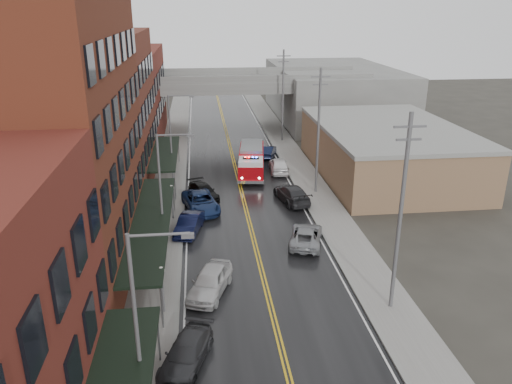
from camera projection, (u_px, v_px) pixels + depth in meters
road at (248, 216)px, 43.43m from camera, size 11.00×160.00×0.02m
sidewalk_left at (163, 219)px, 42.62m from camera, size 3.00×160.00×0.15m
sidewalk_right at (329, 212)px, 44.19m from camera, size 3.00×160.00×0.15m
curb_left at (182, 218)px, 42.79m from camera, size 0.30×160.00×0.15m
curb_right at (311, 212)px, 44.02m from camera, size 0.30×160.00×0.15m
brick_building_b at (54, 140)px, 32.33m from camera, size 9.00×20.00×18.00m
brick_building_c at (102, 111)px, 49.14m from camera, size 9.00×15.00×15.00m
brick_building_far at (126, 96)px, 65.94m from camera, size 9.00×20.00×12.00m
tan_building at (386, 152)px, 53.59m from camera, size 14.00×22.00×5.00m
right_far_block at (333, 92)px, 81.19m from camera, size 18.00×30.00×8.00m
awning_1 at (151, 221)px, 35.06m from camera, size 2.60×18.00×3.09m
awning_2 at (165, 153)px, 51.35m from camera, size 2.60×13.00×3.09m
globe_lamp_1 at (162, 279)px, 28.90m from camera, size 0.44×0.44×3.12m
globe_lamp_2 at (172, 194)px, 41.93m from camera, size 0.44×0.44×3.12m
street_lamp_0 at (142, 318)px, 20.44m from camera, size 2.64×0.22×9.00m
street_lamp_1 at (164, 186)px, 35.32m from camera, size 2.64×0.22×9.00m
street_lamp_2 at (173, 133)px, 50.21m from camera, size 2.64×0.22×9.00m
utility_pole_0 at (401, 212)px, 28.05m from camera, size 1.80×0.24×12.00m
utility_pole_1 at (318, 130)px, 46.65m from camera, size 1.80×0.24×12.00m
utility_pole_2 at (283, 94)px, 65.26m from camera, size 1.80×0.24×12.00m
overpass at (225, 90)px, 71.11m from camera, size 40.00×10.00×7.50m
fire_truck at (251, 160)px, 53.60m from camera, size 4.11×8.46×2.99m
parked_car_left_3 at (186, 353)px, 25.26m from camera, size 3.28×4.99×1.34m
parked_car_left_4 at (210, 281)px, 31.55m from camera, size 3.50×5.25×1.66m
parked_car_left_5 at (189, 224)px, 40.03m from camera, size 2.61×4.73×1.48m
parked_car_left_6 at (201, 202)px, 44.43m from camera, size 3.77×6.13×1.59m
parked_car_left_7 at (203, 191)px, 47.25m from camera, size 3.37×5.09×1.37m
parked_car_right_0 at (306, 236)px, 38.15m from camera, size 3.61×5.42×1.38m
parked_car_right_1 at (292, 194)px, 46.40m from camera, size 3.15×5.71×1.57m
parked_car_right_2 at (279, 165)px, 54.62m from camera, size 2.26×4.97×1.65m
parked_car_right_3 at (268, 151)px, 60.21m from camera, size 2.70×4.53×1.41m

